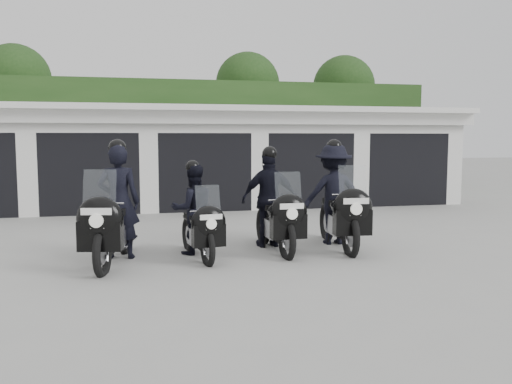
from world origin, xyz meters
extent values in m
plane|color=gray|center=(0.00, 0.00, 0.00)|extent=(80.00, 80.00, 0.00)
cube|color=silver|center=(0.00, 8.50, 1.40)|extent=(16.00, 6.00, 2.80)
cube|color=silver|center=(0.00, 8.30, 2.88)|extent=(16.40, 6.80, 0.16)
cube|color=silver|center=(0.00, 5.25, 2.65)|extent=(16.40, 0.12, 0.40)
cube|color=black|center=(0.00, 5.48, 0.12)|extent=(16.00, 0.06, 0.24)
cube|color=silver|center=(-4.65, 5.65, 1.40)|extent=(0.50, 0.50, 2.80)
cube|color=black|center=(-3.10, 6.70, 1.10)|extent=(2.60, 2.60, 2.20)
cube|color=silver|center=(-3.10, 5.65, 2.50)|extent=(2.60, 0.50, 0.60)
cube|color=silver|center=(-1.55, 5.65, 1.40)|extent=(0.50, 0.50, 2.80)
cube|color=black|center=(0.00, 6.70, 1.10)|extent=(2.60, 2.60, 2.20)
cube|color=silver|center=(0.00, 5.65, 2.50)|extent=(2.60, 0.50, 0.60)
cube|color=silver|center=(1.55, 5.65, 1.40)|extent=(0.50, 0.50, 2.80)
cube|color=black|center=(3.10, 6.70, 1.10)|extent=(2.60, 2.60, 2.20)
cube|color=silver|center=(3.10, 5.65, 2.50)|extent=(2.60, 0.50, 0.60)
cube|color=silver|center=(4.65, 5.65, 1.40)|extent=(0.50, 0.50, 2.80)
cube|color=black|center=(6.20, 6.70, 1.10)|extent=(2.60, 2.60, 2.20)
cube|color=silver|center=(6.20, 5.65, 2.50)|extent=(2.60, 0.50, 0.60)
cube|color=silver|center=(7.75, 5.65, 1.40)|extent=(0.50, 0.50, 2.80)
cube|color=#1C3A15|center=(0.00, 12.50, 2.15)|extent=(20.00, 2.00, 4.30)
sphere|color=#1C3A15|center=(-6.50, 14.00, 4.40)|extent=(2.80, 2.80, 2.80)
cylinder|color=black|center=(-6.50, 14.00, 1.65)|extent=(0.24, 0.24, 3.30)
sphere|color=#1C3A15|center=(3.00, 14.00, 4.40)|extent=(2.80, 2.80, 2.80)
cylinder|color=black|center=(3.00, 14.00, 1.65)|extent=(0.24, 0.24, 3.30)
sphere|color=#1C3A15|center=(7.50, 14.00, 4.40)|extent=(2.80, 2.80, 2.80)
cylinder|color=black|center=(7.50, 14.00, 1.65)|extent=(0.24, 0.24, 3.30)
torus|color=black|center=(-2.45, -1.18, 0.35)|extent=(0.28, 0.82, 0.82)
torus|color=black|center=(-2.13, 0.39, 0.35)|extent=(0.28, 0.82, 0.82)
cube|color=#9E9EA3|center=(-2.28, -0.37, 0.42)|extent=(0.41, 0.66, 0.36)
cube|color=black|center=(-2.29, -0.39, 0.25)|extent=(0.38, 1.44, 0.07)
ellipsoid|color=black|center=(-2.32, -0.56, 0.80)|extent=(0.48, 0.70, 0.32)
cube|color=black|center=(-2.22, -0.09, 0.83)|extent=(0.41, 0.66, 0.11)
ellipsoid|color=black|center=(-2.46, -1.27, 0.87)|extent=(0.76, 0.50, 0.67)
cube|color=black|center=(-2.46, -1.27, 0.61)|extent=(0.68, 0.37, 0.45)
cube|color=#B2BFC6|center=(-2.46, -1.24, 1.32)|extent=(0.51, 0.22, 0.57)
cylinder|color=silver|center=(-2.42, -1.05, 1.07)|extent=(0.62, 0.15, 0.03)
cube|color=white|center=(-2.50, -1.46, 1.00)|extent=(0.44, 0.11, 0.10)
cube|color=white|center=(-2.49, -1.42, 0.80)|extent=(0.20, 0.06, 0.11)
imported|color=black|center=(-2.22, -0.07, 0.98)|extent=(0.79, 0.60, 1.96)
sphere|color=black|center=(-2.22, -0.07, 1.90)|extent=(0.30, 0.30, 0.30)
torus|color=black|center=(-0.81, -0.92, 0.28)|extent=(0.19, 0.68, 0.67)
torus|color=black|center=(-0.99, 0.39, 0.28)|extent=(0.19, 0.68, 0.67)
cube|color=#9E9EA3|center=(-0.90, -0.25, 0.35)|extent=(0.31, 0.53, 0.29)
cube|color=black|center=(-0.90, -0.26, 0.20)|extent=(0.24, 1.19, 0.05)
ellipsoid|color=black|center=(-0.88, -0.40, 0.66)|extent=(0.37, 0.56, 0.26)
cube|color=black|center=(-0.94, -0.01, 0.68)|extent=(0.31, 0.53, 0.09)
ellipsoid|color=black|center=(-0.80, -0.99, 0.71)|extent=(0.61, 0.38, 0.55)
cube|color=black|center=(-0.80, -0.99, 0.50)|extent=(0.55, 0.27, 0.37)
cube|color=#B2BFC6|center=(-0.80, -0.96, 1.08)|extent=(0.41, 0.16, 0.47)
cylinder|color=silver|center=(-0.82, -0.81, 0.88)|extent=(0.51, 0.10, 0.03)
cube|color=white|center=(-0.78, -1.14, 0.82)|extent=(0.36, 0.07, 0.08)
cube|color=white|center=(-0.78, -1.11, 0.66)|extent=(0.16, 0.04, 0.09)
imported|color=black|center=(-0.94, 0.01, 0.80)|extent=(0.86, 0.71, 1.61)
sphere|color=black|center=(-0.94, 0.01, 1.55)|extent=(0.25, 0.25, 0.25)
torus|color=black|center=(0.59, -0.74, 0.32)|extent=(0.14, 0.77, 0.76)
torus|color=black|center=(0.53, 0.76, 0.32)|extent=(0.14, 0.77, 0.76)
cube|color=#9E9EA3|center=(0.56, 0.03, 0.40)|extent=(0.29, 0.58, 0.33)
cube|color=black|center=(0.56, 0.01, 0.23)|extent=(0.14, 1.36, 0.06)
ellipsoid|color=black|center=(0.56, -0.14, 0.75)|extent=(0.36, 0.61, 0.30)
cube|color=black|center=(0.55, 0.30, 0.77)|extent=(0.29, 0.58, 0.10)
ellipsoid|color=black|center=(0.59, -0.82, 0.81)|extent=(0.67, 0.37, 0.63)
cube|color=black|center=(0.59, -0.82, 0.57)|extent=(0.61, 0.25, 0.42)
cube|color=#B2BFC6|center=(0.59, -0.79, 1.23)|extent=(0.46, 0.14, 0.53)
cylinder|color=silver|center=(0.58, -0.61, 1.00)|extent=(0.59, 0.05, 0.03)
cube|color=white|center=(0.60, -1.00, 0.94)|extent=(0.42, 0.03, 0.09)
cube|color=white|center=(0.60, -0.97, 0.75)|extent=(0.19, 0.02, 0.10)
imported|color=black|center=(0.55, 0.33, 0.92)|extent=(1.10, 0.65, 1.83)
sphere|color=black|center=(0.55, 0.33, 1.77)|extent=(0.28, 0.28, 0.28)
torus|color=black|center=(1.74, -0.78, 0.35)|extent=(0.20, 0.82, 0.81)
torus|color=black|center=(1.88, 0.82, 0.35)|extent=(0.20, 0.82, 0.81)
cube|color=#9E9EA3|center=(1.81, 0.04, 0.42)|extent=(0.34, 0.64, 0.36)
cube|color=black|center=(1.81, 0.02, 0.25)|extent=(0.22, 1.45, 0.07)
ellipsoid|color=black|center=(1.80, -0.15, 0.80)|extent=(0.42, 0.67, 0.32)
cube|color=black|center=(1.84, 0.33, 0.82)|extent=(0.34, 0.64, 0.11)
ellipsoid|color=black|center=(1.73, -0.87, 0.87)|extent=(0.73, 0.43, 0.67)
cube|color=black|center=(1.73, -0.87, 0.61)|extent=(0.67, 0.30, 0.45)
cube|color=#B2BFC6|center=(1.74, -0.83, 1.31)|extent=(0.50, 0.17, 0.57)
cylinder|color=silver|center=(1.75, -0.64, 1.07)|extent=(0.62, 0.09, 0.03)
cube|color=white|center=(1.72, -1.05, 1.00)|extent=(0.45, 0.06, 0.10)
cube|color=white|center=(1.72, -1.02, 0.80)|extent=(0.20, 0.03, 0.11)
imported|color=black|center=(1.84, 0.35, 0.98)|extent=(1.32, 0.76, 1.95)
sphere|color=black|center=(1.84, 0.35, 1.89)|extent=(0.30, 0.30, 0.30)
camera|label=1|loc=(-1.96, -9.56, 2.07)|focal=38.00mm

